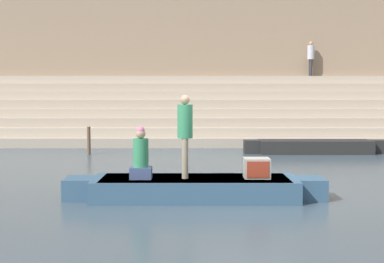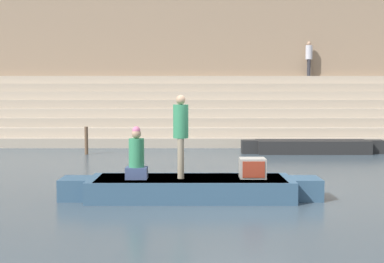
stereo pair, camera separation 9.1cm
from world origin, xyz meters
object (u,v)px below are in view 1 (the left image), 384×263
Objects in this scene: rowboat_main at (192,188)px; mooring_post at (86,141)px; moored_boat_shore at (312,146)px; person_on_steps at (308,56)px; person_rowing at (138,157)px; person_standing at (182,130)px; tv_set at (254,168)px.

mooring_post is at bearing 112.58° from rowboat_main.
person_on_steps reaches higher than moored_boat_shore.
person_on_steps is (6.95, 15.45, 3.15)m from person_rowing.
person_standing is 1.72m from tv_set.
person_standing is 1.73× the size of mooring_post.
person_rowing is 2.46m from tv_set.
mooring_post reaches higher than tv_set.
person_standing reaches higher than moored_boat_shore.
tv_set is at bearing -6.64° from person_on_steps.
mooring_post is at bearing 122.91° from person_rowing.
tv_set is 16.34m from person_on_steps.
person_on_steps reaches higher than rowboat_main.
person_standing is 1.09m from person_rowing.
person_rowing is at bearing -14.49° from person_on_steps.
tv_set is (2.45, 0.11, -0.24)m from person_rowing.
mooring_post is (-8.35, -0.37, 0.25)m from moored_boat_shore.
person_on_steps is (9.64, 7.15, 3.54)m from mooring_post.
person_standing is 8.99m from mooring_post.
rowboat_main is at bearing -7.10° from person_standing.
tv_set is at bearing -57.87° from mooring_post.
person_rowing reaches higher than moored_boat_shore.
tv_set is 0.32× the size of person_on_steps.
moored_boat_shore is (4.73, 8.54, -1.21)m from person_standing.
person_standing is 9.84m from moored_boat_shore.
person_standing is at bearing 176.35° from rowboat_main.
person_on_steps is (5.81, 15.33, 3.81)m from rowboat_main.
person_rowing is (-0.93, -0.13, -0.57)m from person_standing.
person_on_steps reaches higher than tv_set.
rowboat_main is 16.83m from person_on_steps.
person_standing is at bearing -66.09° from mooring_post.
person_rowing is at bearing -176.22° from rowboat_main.
mooring_post is at bearing -43.74° from person_on_steps.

